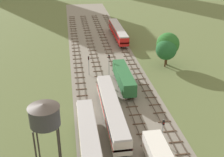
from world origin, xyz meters
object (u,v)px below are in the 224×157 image
at_px(passenger_coach_centre_far, 118,31).
at_px(signal_post_mid, 163,128).
at_px(signal_post_near, 109,62).
at_px(water_tower, 44,115).
at_px(passenger_coach_far_left_near, 90,145).
at_px(passenger_coach_left_mid, 112,109).
at_px(signal_post_nearest, 89,63).
at_px(freight_boxcar_centre_left_midfar, 124,77).

bearing_deg(passenger_coach_centre_far, signal_post_mid, -92.48).
bearing_deg(passenger_coach_centre_far, signal_post_near, -104.23).
height_order(water_tower, signal_post_mid, water_tower).
xyz_separation_m(passenger_coach_far_left_near, passenger_coach_left_mid, (4.74, 9.55, 0.00)).
height_order(passenger_coach_left_mid, signal_post_nearest, signal_post_nearest).
distance_m(water_tower, signal_post_near, 33.47).
xyz_separation_m(passenger_coach_left_mid, water_tower, (-10.56, -11.11, 6.80)).
xyz_separation_m(signal_post_near, signal_post_mid, (4.74, -26.72, -0.59)).
bearing_deg(passenger_coach_left_mid, signal_post_mid, -46.67).
height_order(passenger_coach_centre_far, signal_post_near, signal_post_near).
height_order(passenger_coach_left_mid, signal_post_mid, signal_post_mid).
distance_m(passenger_coach_far_left_near, signal_post_near, 29.63).
distance_m(freight_boxcar_centre_left_midfar, passenger_coach_centre_far, 34.59).
distance_m(freight_boxcar_centre_left_midfar, water_tower, 29.33).
xyz_separation_m(passenger_coach_centre_far, signal_post_near, (-7.10, -28.00, 0.92)).
bearing_deg(signal_post_mid, passenger_coach_left_mid, 133.33).
relative_size(water_tower, signal_post_near, 2.00).
bearing_deg(freight_boxcar_centre_left_midfar, water_tower, -122.48).
height_order(passenger_coach_left_mid, signal_post_near, signal_post_near).
bearing_deg(water_tower, passenger_coach_centre_far, 71.04).
xyz_separation_m(freight_boxcar_centre_left_midfar, water_tower, (-15.30, -24.04, 6.97)).
xyz_separation_m(signal_post_nearest, signal_post_mid, (9.47, -28.00, -0.24)).
xyz_separation_m(passenger_coach_left_mid, signal_post_mid, (7.10, -7.53, 0.32)).
relative_size(signal_post_nearest, signal_post_near, 0.89).
xyz_separation_m(passenger_coach_far_left_near, passenger_coach_centre_far, (14.21, 56.75, 0.00)).
relative_size(passenger_coach_centre_far, signal_post_near, 3.94).
distance_m(water_tower, signal_post_nearest, 33.22).
bearing_deg(signal_post_near, passenger_coach_far_left_near, -103.88).
bearing_deg(passenger_coach_left_mid, signal_post_nearest, 96.60).
xyz_separation_m(water_tower, signal_post_nearest, (8.19, 31.59, -6.24)).
bearing_deg(signal_post_mid, signal_post_near, 100.05).
height_order(passenger_coach_left_mid, water_tower, water_tower).
bearing_deg(freight_boxcar_centre_left_midfar, passenger_coach_far_left_near, -112.86).
bearing_deg(signal_post_near, signal_post_nearest, 164.87).
relative_size(freight_boxcar_centre_left_midfar, water_tower, 1.25).
bearing_deg(passenger_coach_centre_far, passenger_coach_far_left_near, -104.05).
distance_m(freight_boxcar_centre_left_midfar, signal_post_near, 6.79).
height_order(passenger_coach_centre_far, signal_post_mid, signal_post_mid).
distance_m(passenger_coach_left_mid, signal_post_nearest, 20.62).
xyz_separation_m(passenger_coach_left_mid, signal_post_nearest, (-2.37, 20.47, 0.57)).
relative_size(passenger_coach_far_left_near, passenger_coach_left_mid, 1.00).
distance_m(passenger_coach_far_left_near, signal_post_mid, 12.01).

